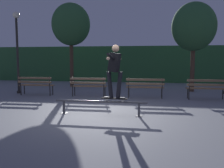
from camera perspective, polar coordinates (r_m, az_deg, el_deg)
The scene contains 12 objects.
ground_plane at distance 7.40m, azimuth -2.69°, elevation -7.15°, with size 90.00×90.00×0.00m, color slate.
hedge_backdrop at distance 18.11m, azimuth 4.85°, elevation 4.65°, with size 24.00×1.20×2.58m, color #2D5B33.
grind_rail at distance 7.32m, azimuth -2.72°, elevation -4.63°, with size 2.79×0.18×0.43m.
skateboard at distance 7.21m, azimuth 0.59°, elevation -3.42°, with size 0.80×0.28×0.09m.
skateboarder at distance 7.12m, azimuth 0.62°, elevation 4.03°, with size 0.63×1.40×1.56m.
park_bench_leftmost at distance 11.76m, azimuth -17.31°, elevation 0.08°, with size 1.61×0.46×0.88m.
park_bench_left_center at distance 10.86m, azimuth -5.53°, elevation -0.14°, with size 1.61×0.46×0.88m.
park_bench_right_center at distance 10.48m, azimuth 7.73°, elevation -0.38°, with size 1.61×0.46×0.88m.
park_bench_rightmost at distance 10.69m, azimuth 21.20°, elevation -0.60°, with size 1.61×0.46×0.88m.
tree_far_right at distance 13.26m, azimuth 18.52°, elevation 12.48°, with size 2.21×2.21×4.50m.
tree_far_left at distance 14.94m, azimuth -9.54°, elevation 13.45°, with size 2.24×2.24×4.92m.
lamp_post_left at distance 12.72m, azimuth -21.25°, elevation 9.14°, with size 0.32×0.32×3.90m.
Camera 1 is at (1.56, -7.04, 1.66)m, focal length 39.24 mm.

